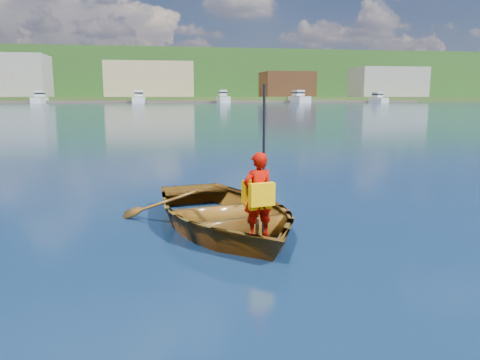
% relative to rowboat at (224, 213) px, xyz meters
% --- Properties ---
extents(ground, '(600.00, 600.00, 0.00)m').
position_rel_rowboat_xyz_m(ground, '(0.62, -0.24, -0.24)').
color(ground, '#102D47').
rests_on(ground, ground).
extents(rowboat, '(3.45, 4.26, 0.78)m').
position_rel_rowboat_xyz_m(rowboat, '(0.00, 0.00, 0.00)').
color(rowboat, brown).
rests_on(rowboat, ground).
extents(child_paddler, '(0.46, 0.40, 2.00)m').
position_rel_rowboat_xyz_m(child_paddler, '(0.35, -0.84, 0.44)').
color(child_paddler, '#A00800').
rests_on(child_paddler, ground).
extents(shoreline, '(400.00, 140.00, 22.00)m').
position_rel_rowboat_xyz_m(shoreline, '(0.62, 236.37, 10.08)').
color(shoreline, '#32501E').
rests_on(shoreline, ground).
extents(dock, '(160.04, 9.37, 0.80)m').
position_rel_rowboat_xyz_m(dock, '(9.02, 147.76, 0.16)').
color(dock, brown).
rests_on(dock, ground).
extents(waterfront_buildings, '(202.00, 16.00, 14.00)m').
position_rel_rowboat_xyz_m(waterfront_buildings, '(-7.12, 164.76, 7.50)').
color(waterfront_buildings, brown).
rests_on(waterfront_buildings, ground).
extents(marina_yachts, '(137.98, 13.48, 4.39)m').
position_rel_rowboat_xyz_m(marina_yachts, '(5.92, 143.06, 1.18)').
color(marina_yachts, silver).
rests_on(marina_yachts, ground).
extents(hillside_trees, '(315.21, 80.78, 25.69)m').
position_rel_rowboat_xyz_m(hillside_trees, '(-0.18, 238.82, 18.43)').
color(hillside_trees, '#382314').
rests_on(hillside_trees, ground).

